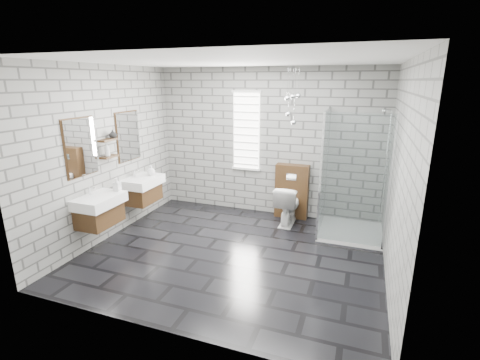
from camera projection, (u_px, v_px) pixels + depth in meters
The scene contains 20 objects.
floor at pixel (233, 253), 5.15m from camera, with size 4.20×3.60×0.02m, color black.
ceiling at pixel (232, 60), 4.40m from camera, with size 4.20×3.60×0.02m, color white.
wall_back at pixel (267, 143), 6.41m from camera, with size 4.20×0.02×2.70m, color gray.
wall_front at pixel (161, 208), 3.14m from camera, with size 4.20×0.02×2.70m, color gray.
wall_left at pixel (107, 154), 5.46m from camera, with size 0.02×3.60×2.70m, color gray.
wall_right at pixel (399, 178), 4.09m from camera, with size 0.02×3.60×2.70m, color gray.
vanity_left at pixel (97, 202), 5.06m from camera, with size 0.47×0.70×1.57m.
vanity_right at pixel (141, 182), 6.03m from camera, with size 0.47×0.70×1.57m.
shelf_lower at pixel (109, 157), 5.40m from camera, with size 0.14×0.30×0.03m, color #432B14.
shelf_upper at pixel (108, 140), 5.32m from camera, with size 0.14×0.30×0.03m, color #432B14.
window at pixel (246, 131), 6.46m from camera, with size 0.56×0.05×1.48m.
cistern_panel at pixel (292, 191), 6.38m from camera, with size 0.60×0.20×1.00m, color #432B14.
flush_plate at pixel (291, 177), 6.20m from camera, with size 0.18×0.01×0.12m, color silver.
shower_enclosure at pixel (346, 207), 5.59m from camera, with size 1.00×1.00×2.03m.
pendant_cluster at pixel (292, 105), 5.65m from camera, with size 0.24×0.23×0.95m.
toilet at pixel (288, 205), 6.12m from camera, with size 0.39×0.69×0.70m, color white.
soap_bottle_a at pixel (117, 184), 5.23m from camera, with size 0.09×0.09×0.20m, color #B2B2B2.
soap_bottle_b at pixel (151, 170), 6.09m from camera, with size 0.14×0.14×0.18m, color #B2B2B2.
soap_bottle_c at pixel (107, 149), 5.32m from camera, with size 0.08×0.08×0.21m, color #B2B2B2.
vase at pixel (113, 134), 5.41m from camera, with size 0.12×0.12×0.13m, color #B2B2B2.
Camera 1 is at (1.67, -4.34, 2.46)m, focal length 26.00 mm.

